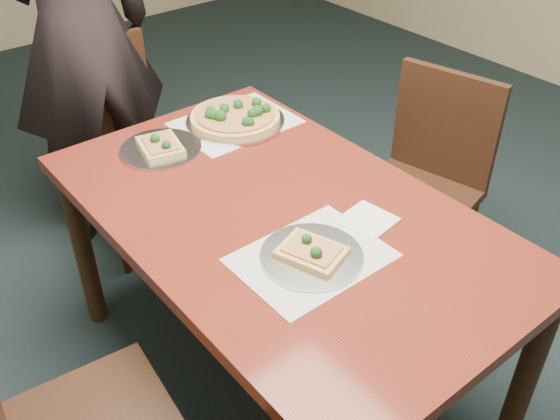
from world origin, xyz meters
TOP-DOWN VIEW (x-y plane):
  - ground at (0.00, 0.00)m, footprint 8.00×8.00m
  - dining_table at (-0.08, 0.21)m, footprint 0.90×1.50m
  - chair_far at (-0.06, 1.33)m, footprint 0.42×0.42m
  - chair_right at (0.72, 0.28)m, footprint 0.50×0.50m
  - diner at (-0.12, 1.46)m, footprint 0.70×0.47m
  - placemat_main at (0.14, 0.74)m, footprint 0.42×0.32m
  - placemat_near at (-0.15, -0.02)m, footprint 0.40×0.30m
  - pizza_pan at (0.14, 0.73)m, footprint 0.36×0.36m
  - slice_plate_near at (-0.15, -0.02)m, footprint 0.28×0.28m
  - slice_plate_far at (-0.18, 0.74)m, footprint 0.28×0.28m
  - napkin at (0.09, 0.00)m, footprint 0.16×0.16m

SIDE VIEW (x-z plane):
  - ground at x=0.00m, z-range 0.00..0.00m
  - chair_far at x=-0.06m, z-range 0.06..0.97m
  - chair_right at x=0.72m, z-range 0.06..0.97m
  - dining_table at x=-0.08m, z-range 0.28..1.03m
  - placemat_main at x=0.14m, z-range 0.75..0.75m
  - placemat_near at x=-0.15m, z-range 0.75..0.75m
  - napkin at x=0.09m, z-range 0.75..0.76m
  - slice_plate_far at x=-0.18m, z-range 0.73..0.79m
  - slice_plate_near at x=-0.15m, z-range 0.73..0.79m
  - pizza_pan at x=0.14m, z-range 0.74..0.81m
  - diner at x=-0.12m, z-range 0.00..1.90m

